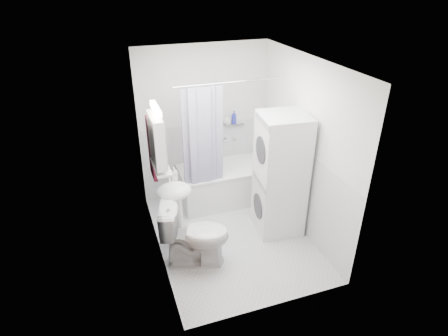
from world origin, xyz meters
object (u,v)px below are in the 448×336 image
object	(u,v)px
bathtub	(229,181)
sink	(175,201)
washer_dryer	(280,175)
toilet	(195,235)

from	to	relation	value
bathtub	sink	xyz separation A→B (m)	(-1.03, -0.86, 0.38)
sink	washer_dryer	distance (m)	1.44
sink	washer_dryer	bearing A→B (deg)	-2.65
washer_dryer	toilet	xyz separation A→B (m)	(-1.29, -0.33, -0.44)
bathtub	sink	size ratio (longest dim) A/B	1.48
washer_dryer	toilet	distance (m)	1.40
bathtub	toilet	distance (m)	1.53
toilet	sink	bearing A→B (deg)	36.57
washer_dryer	toilet	world-z (taller)	washer_dryer
washer_dryer	toilet	size ratio (longest dim) A/B	2.03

